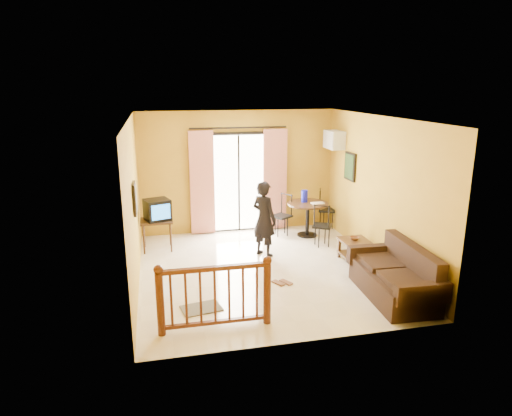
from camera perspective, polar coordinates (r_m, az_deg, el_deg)
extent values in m
plane|color=beige|center=(8.59, 0.91, -7.77)|extent=(5.00, 5.00, 0.00)
plane|color=white|center=(7.93, 1.00, 11.20)|extent=(5.00, 5.00, 0.00)
plane|color=#B78C23|center=(10.54, -2.24, 4.52)|extent=(4.50, 0.00, 4.50)
plane|color=#B78C23|center=(5.85, 6.71, -4.43)|extent=(4.50, 0.00, 4.50)
plane|color=#B78C23|center=(7.94, -15.04, 0.43)|extent=(0.00, 5.00, 5.00)
plane|color=#B78C23|center=(8.93, 15.14, 2.04)|extent=(0.00, 5.00, 5.00)
cube|color=black|center=(10.57, -2.21, 3.17)|extent=(1.34, 0.03, 2.34)
cube|color=white|center=(10.54, -2.17, 3.13)|extent=(1.20, 0.04, 2.20)
cube|color=black|center=(10.52, -2.15, 3.11)|extent=(0.04, 0.02, 2.20)
cube|color=beige|center=(10.36, -6.76, 3.11)|extent=(0.55, 0.08, 2.35)
cube|color=beige|center=(10.66, 2.38, 3.55)|extent=(0.55, 0.08, 2.35)
cylinder|color=black|center=(10.30, -2.19, 10.00)|extent=(2.20, 0.04, 0.04)
cube|color=black|center=(9.64, -12.34, -1.56)|extent=(0.65, 0.54, 0.04)
cylinder|color=black|center=(9.53, -13.85, -3.84)|extent=(0.04, 0.04, 0.63)
cylinder|color=black|center=(9.53, -10.58, -3.65)|extent=(0.04, 0.04, 0.63)
cylinder|color=black|center=(9.95, -13.81, -3.03)|extent=(0.04, 0.04, 0.63)
cylinder|color=black|center=(9.94, -10.69, -2.86)|extent=(0.04, 0.04, 0.63)
cube|color=black|center=(9.58, -12.24, -0.20)|extent=(0.59, 0.56, 0.43)
cube|color=blue|center=(9.38, -11.79, -0.51)|extent=(0.37, 0.14, 0.31)
cube|color=black|center=(7.71, -14.94, 1.15)|extent=(0.04, 0.42, 0.52)
cube|color=#514D46|center=(7.71, -14.76, 1.16)|extent=(0.01, 0.34, 0.44)
cylinder|color=black|center=(10.33, 6.51, 0.53)|extent=(0.93, 0.93, 0.04)
cylinder|color=black|center=(10.44, 6.45, -1.47)|extent=(0.08, 0.08, 0.75)
cylinder|color=black|center=(10.54, 6.39, -3.35)|extent=(0.45, 0.45, 0.03)
cylinder|color=#1316B6|center=(10.38, 6.08, 1.50)|extent=(0.15, 0.15, 0.27)
cube|color=silver|center=(10.30, 7.71, 0.61)|extent=(0.29, 0.20, 0.02)
cube|color=silver|center=(10.49, 9.76, 8.40)|extent=(0.30, 0.60, 0.40)
cube|color=gray|center=(10.43, 8.99, 8.40)|extent=(0.02, 0.56, 0.36)
cube|color=black|center=(10.02, 11.67, 5.10)|extent=(0.04, 0.50, 0.60)
cube|color=black|center=(10.00, 11.54, 5.10)|extent=(0.01, 0.42, 0.52)
cube|color=black|center=(8.93, 12.76, -4.45)|extent=(0.54, 0.97, 0.04)
cube|color=black|center=(9.03, 12.66, -6.12)|extent=(0.50, 0.93, 0.03)
cube|color=black|center=(8.55, 12.59, -6.79)|extent=(0.05, 0.05, 0.41)
cube|color=black|center=(8.74, 15.16, -6.49)|extent=(0.05, 0.05, 0.41)
cube|color=black|center=(9.28, 10.36, -4.89)|extent=(0.05, 0.05, 0.41)
cube|color=black|center=(9.45, 12.77, -4.65)|extent=(0.05, 0.05, 0.41)
imported|color=brown|center=(9.10, 12.21, -3.73)|extent=(0.20, 0.20, 0.06)
cube|color=black|center=(7.83, 16.73, -9.16)|extent=(0.92, 1.72, 0.42)
cube|color=black|center=(7.84, 18.96, -6.39)|extent=(0.27, 1.69, 0.58)
cube|color=black|center=(7.10, 20.10, -10.00)|extent=(0.85, 0.21, 0.32)
cube|color=black|center=(8.41, 14.15, -5.55)|extent=(0.85, 0.21, 0.32)
cube|color=black|center=(7.42, 17.89, -8.61)|extent=(0.61, 0.71, 0.11)
cube|color=black|center=(8.01, 15.26, -6.61)|extent=(0.61, 0.71, 0.11)
imported|color=black|center=(9.07, 1.01, -1.36)|extent=(0.63, 0.67, 1.53)
cylinder|color=#471E0F|center=(6.47, -11.88, -11.71)|extent=(0.11, 0.11, 0.92)
cylinder|color=#471E0F|center=(6.63, 1.40, -10.67)|extent=(0.11, 0.11, 0.92)
sphere|color=#471E0F|center=(6.26, -12.13, -7.54)|extent=(0.13, 0.13, 0.13)
sphere|color=#471E0F|center=(6.43, 1.43, -6.58)|extent=(0.13, 0.13, 0.13)
cube|color=#471E0F|center=(6.32, -5.24, -7.52)|extent=(1.55, 0.08, 0.06)
cube|color=#471E0F|center=(6.68, -5.07, -14.03)|extent=(1.55, 0.06, 0.05)
cube|color=#565145|center=(7.26, -6.84, -12.33)|extent=(0.66, 0.51, 0.02)
cube|color=brown|center=(8.04, 2.80, -9.34)|extent=(0.21, 0.27, 0.03)
cube|color=brown|center=(8.08, 3.77, -9.24)|extent=(0.21, 0.27, 0.03)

